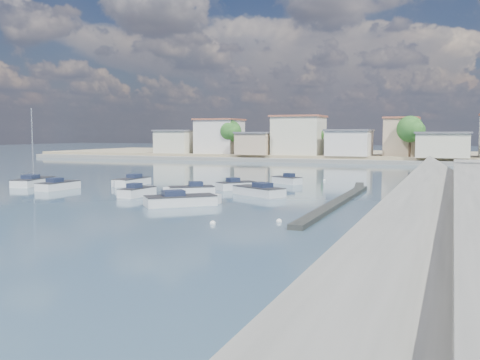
# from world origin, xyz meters

# --- Properties ---
(ground) EXTENTS (400.00, 400.00, 0.00)m
(ground) POSITION_xyz_m (0.00, 40.00, 0.00)
(ground) COLOR #294253
(ground) RESTS_ON ground
(breakwater) EXTENTS (2.00, 31.02, 0.35)m
(breakwater) POSITION_xyz_m (6.90, 12.69, 0.17)
(breakwater) COLOR black
(breakwater) RESTS_ON ground
(far_shore_land) EXTENTS (160.00, 40.00, 1.40)m
(far_shore_land) POSITION_xyz_m (0.00, 92.00, 0.70)
(far_shore_land) COLOR gray
(far_shore_land) RESTS_ON ground
(far_shore_quay) EXTENTS (160.00, 2.50, 0.80)m
(far_shore_quay) POSITION_xyz_m (0.00, 71.00, 0.40)
(far_shore_quay) COLOR slate
(far_shore_quay) RESTS_ON ground
(far_town) EXTENTS (113.01, 12.80, 8.35)m
(far_town) POSITION_xyz_m (10.71, 76.92, 4.93)
(far_town) COLOR beige
(far_town) RESTS_ON far_shore_land
(shore_trees) EXTENTS (74.56, 38.32, 7.92)m
(shore_trees) POSITION_xyz_m (8.34, 68.11, 6.22)
(shore_trees) COLOR #38281E
(shore_trees) RESTS_ON ground
(motorboat_a) EXTENTS (1.86, 4.66, 1.48)m
(motorboat_a) POSITION_xyz_m (-11.80, 9.02, 0.38)
(motorboat_a) COLOR silver
(motorboat_a) RESTS_ON ground
(motorboat_b) EXTENTS (3.86, 4.21, 1.48)m
(motorboat_b) POSITION_xyz_m (-5.23, 18.08, 0.38)
(motorboat_b) COLOR silver
(motorboat_b) RESTS_ON ground
(motorboat_c) EXTENTS (5.88, 4.64, 1.48)m
(motorboat_c) POSITION_xyz_m (-1.59, 13.82, 0.38)
(motorboat_c) COLOR silver
(motorboat_c) RESTS_ON ground
(motorboat_d) EXTENTS (4.57, 3.98, 1.48)m
(motorboat_d) POSITION_xyz_m (-7.83, 11.71, 0.38)
(motorboat_d) COLOR silver
(motorboat_d) RESTS_ON ground
(motorboat_e) EXTENTS (2.14, 5.45, 1.48)m
(motorboat_e) POSITION_xyz_m (-22.90, 11.16, 0.38)
(motorboat_e) COLOR silver
(motorboat_e) RESTS_ON ground
(motorboat_f) EXTENTS (4.00, 3.16, 1.48)m
(motorboat_f) POSITION_xyz_m (-2.47, 26.25, 0.38)
(motorboat_f) COLOR silver
(motorboat_f) RESTS_ON ground
(motorboat_g) EXTENTS (2.17, 5.68, 1.48)m
(motorboat_g) POSITION_xyz_m (-18.27, 17.49, 0.38)
(motorboat_g) COLOR silver
(motorboat_g) RESTS_ON ground
(motorboat_h) EXTENTS (5.80, 5.57, 1.48)m
(motorboat_h) POSITION_xyz_m (-4.73, 4.81, 0.38)
(motorboat_h) COLOR silver
(motorboat_h) RESTS_ON ground
(sailboat) EXTENTS (3.50, 7.04, 9.00)m
(sailboat) POSITION_xyz_m (-28.69, 13.77, 0.41)
(sailboat) COLOR silver
(sailboat) RESTS_ON ground
(mooring_buoys) EXTENTS (19.39, 34.64, 0.39)m
(mooring_buoys) POSITION_xyz_m (4.27, 12.22, 0.05)
(mooring_buoys) COLOR white
(mooring_buoys) RESTS_ON ground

